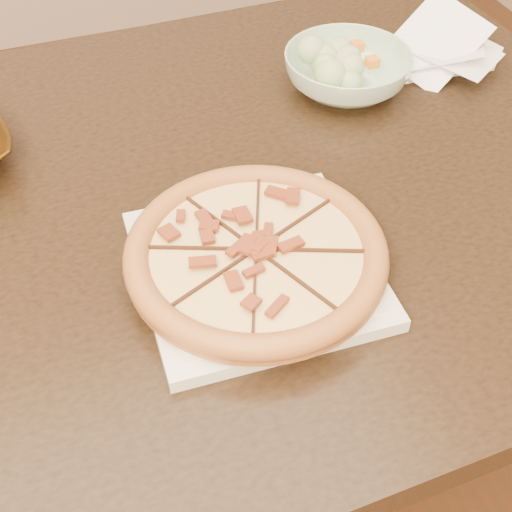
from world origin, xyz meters
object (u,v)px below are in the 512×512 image
object	(u,v)px
dining_table	(145,260)
pizza	(256,254)
salad_bowl	(347,72)
plate	(256,268)

from	to	relation	value
dining_table	pizza	size ratio (longest dim) A/B	4.88
dining_table	salad_bowl	bearing A→B (deg)	23.42
dining_table	pizza	bearing A→B (deg)	-57.61
salad_bowl	plate	bearing A→B (deg)	-129.46
dining_table	plate	bearing A→B (deg)	-57.60
salad_bowl	pizza	bearing A→B (deg)	-129.46
plate	salad_bowl	distance (m)	0.42
plate	salad_bowl	world-z (taller)	salad_bowl
dining_table	salad_bowl	xyz separation A→B (m)	(0.37, 0.16, 0.13)
pizza	plate	bearing A→B (deg)	-2.46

